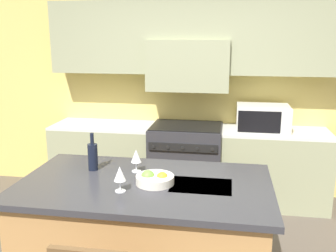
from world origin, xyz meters
The scene contains 9 objects.
back_cabinetry centered at (0.00, 2.15, 1.59)m, with size 10.00×0.46×2.70m.
back_counter centered at (0.00, 1.90, 0.46)m, with size 3.35×0.62×0.91m.
range_stove centered at (0.00, 1.88, 0.47)m, with size 0.86×0.70×0.94m.
microwave centered at (0.89, 1.90, 1.06)m, with size 0.60×0.44×0.30m.
kitchen_island centered at (-0.10, 0.06, 0.47)m, with size 1.87×1.09×0.93m.
wine_bottle centered at (-0.57, 0.25, 1.05)m, with size 0.08×0.08×0.31m.
wine_glass_near centered at (-0.23, -0.14, 1.05)m, with size 0.08×0.08×0.18m.
wine_glass_far centered at (-0.21, 0.27, 1.05)m, with size 0.08×0.08×0.18m.
fruit_bowl centered at (-0.02, 0.04, 0.97)m, with size 0.28×0.28×0.10m.
Camera 1 is at (0.50, -2.48, 1.98)m, focal length 40.00 mm.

